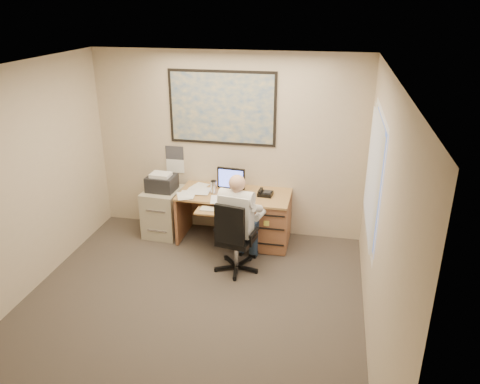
% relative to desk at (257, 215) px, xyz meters
% --- Properties ---
extents(room_shell, '(4.00, 4.50, 2.70)m').
position_rel_desk_xyz_m(room_shell, '(-0.51, -1.90, 0.91)').
color(room_shell, '#3B342D').
rests_on(room_shell, ground).
extents(desk, '(1.60, 0.97, 1.08)m').
position_rel_desk_xyz_m(desk, '(0.00, 0.00, 0.00)').
color(desk, '#AE834A').
rests_on(desk, ground).
extents(world_map, '(1.56, 0.03, 1.06)m').
position_rel_desk_xyz_m(world_map, '(-0.58, 0.33, 1.46)').
color(world_map, '#1E4C93').
rests_on(world_map, room_shell).
extents(wall_calendar, '(0.28, 0.01, 0.42)m').
position_rel_desk_xyz_m(wall_calendar, '(-1.33, 0.34, 0.64)').
color(wall_calendar, white).
rests_on(wall_calendar, room_shell).
extents(window_blinds, '(0.06, 1.40, 1.30)m').
position_rel_desk_xyz_m(window_blinds, '(1.46, -1.10, 1.11)').
color(window_blinds, beige).
rests_on(window_blinds, room_shell).
extents(filing_cabinet, '(0.54, 0.63, 0.98)m').
position_rel_desk_xyz_m(filing_cabinet, '(-1.43, -0.00, -0.02)').
color(filing_cabinet, '#ACA48B').
rests_on(filing_cabinet, ground).
extents(office_chair, '(0.70, 0.70, 1.01)m').
position_rel_desk_xyz_m(office_chair, '(-0.13, -0.86, -0.14)').
color(office_chair, black).
rests_on(office_chair, ground).
extents(person, '(0.69, 0.89, 1.32)m').
position_rel_desk_xyz_m(person, '(-0.14, -0.78, 0.22)').
color(person, silver).
rests_on(person, office_chair).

